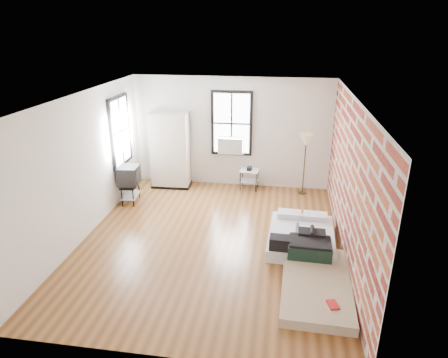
% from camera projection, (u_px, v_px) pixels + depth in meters
% --- Properties ---
extents(ground, '(6.00, 6.00, 0.00)m').
position_uv_depth(ground, '(211.00, 240.00, 7.87)').
color(ground, brown).
rests_on(ground, ground).
extents(room_shell, '(5.02, 6.02, 2.80)m').
position_uv_depth(room_shell, '(225.00, 151.00, 7.54)').
color(room_shell, silver).
rests_on(room_shell, ground).
extents(mattress_main, '(1.31, 1.73, 0.54)m').
position_uv_depth(mattress_main, '(301.00, 236.00, 7.71)').
color(mattress_main, white).
rests_on(mattress_main, ground).
extents(mattress_bare, '(1.14, 2.08, 0.44)m').
position_uv_depth(mattress_bare, '(314.00, 275.00, 6.56)').
color(mattress_bare, '#CAB892').
rests_on(mattress_bare, ground).
extents(wardrobe, '(1.00, 0.60, 1.94)m').
position_uv_depth(wardrobe, '(170.00, 150.00, 10.17)').
color(wardrobe, black).
rests_on(wardrobe, ground).
extents(side_table, '(0.49, 0.40, 0.61)m').
position_uv_depth(side_table, '(249.00, 174.00, 10.16)').
color(side_table, black).
rests_on(side_table, ground).
extents(floor_lamp, '(0.33, 0.33, 1.53)m').
position_uv_depth(floor_lamp, '(306.00, 144.00, 9.58)').
color(floor_lamp, '#302610').
rests_on(floor_lamp, ground).
extents(tv_stand, '(0.49, 0.67, 0.90)m').
position_uv_depth(tv_stand, '(129.00, 177.00, 9.33)').
color(tv_stand, black).
rests_on(tv_stand, ground).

